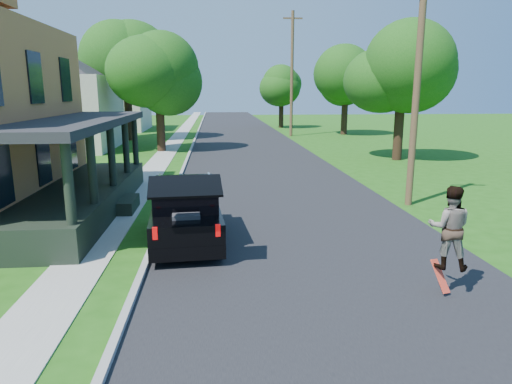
{
  "coord_description": "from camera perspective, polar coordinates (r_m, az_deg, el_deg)",
  "views": [
    {
      "loc": [
        -2.38,
        -9.34,
        3.99
      ],
      "look_at": [
        -1.27,
        3.0,
        1.24
      ],
      "focal_mm": 32.0,
      "sensor_mm": 36.0,
      "label": 1
    }
  ],
  "objects": [
    {
      "name": "ground",
      "position": [
        10.44,
        8.58,
        -10.12
      ],
      "size": [
        140.0,
        140.0,
        0.0
      ],
      "primitive_type": "plane",
      "color": "#1C5010",
      "rests_on": "ground"
    },
    {
      "name": "street",
      "position": [
        29.71,
        -0.5,
        4.79
      ],
      "size": [
        8.0,
        120.0,
        0.02
      ],
      "primitive_type": "cube",
      "color": "black",
      "rests_on": "ground"
    },
    {
      "name": "curb",
      "position": [
        29.66,
        -8.35,
        4.64
      ],
      "size": [
        0.15,
        120.0,
        0.12
      ],
      "primitive_type": "cube",
      "color": "gray",
      "rests_on": "ground"
    },
    {
      "name": "sidewalk",
      "position": [
        29.79,
        -11.34,
        4.56
      ],
      "size": [
        1.3,
        120.0,
        0.03
      ],
      "primitive_type": "cube",
      "color": "gray",
      "rests_on": "ground"
    },
    {
      "name": "front_walk",
      "position": [
        17.38,
        -29.18,
        -2.39
      ],
      "size": [
        6.5,
        1.2,
        0.03
      ],
      "primitive_type": "cube",
      "color": "gray",
      "rests_on": "ground"
    },
    {
      "name": "neighbor_house_mid",
      "position": [
        35.15,
        -24.13,
        11.77
      ],
      "size": [
        12.78,
        12.78,
        8.3
      ],
      "color": "beige",
      "rests_on": "ground"
    },
    {
      "name": "neighbor_house_far",
      "position": [
        50.58,
        -18.26,
        12.12
      ],
      "size": [
        12.78,
        12.78,
        8.3
      ],
      "color": "beige",
      "rests_on": "ground"
    },
    {
      "name": "black_suv",
      "position": [
        12.39,
        -8.77,
        -2.51
      ],
      "size": [
        2.04,
        4.66,
        2.12
      ],
      "rotation": [
        0.0,
        0.0,
        0.07
      ],
      "color": "black",
      "rests_on": "ground"
    },
    {
      "name": "skateboarder",
      "position": [
        9.72,
        23.02,
        -4.1
      ],
      "size": [
        0.99,
        0.89,
        1.67
      ],
      "rotation": [
        0.0,
        0.0,
        2.76
      ],
      "color": "black",
      "rests_on": "ground"
    },
    {
      "name": "skateboard",
      "position": [
        10.01,
        22.02,
        -9.82
      ],
      "size": [
        0.3,
        0.5,
        0.6
      ],
      "rotation": [
        0.0,
        0.0,
        0.41
      ],
      "color": "red",
      "rests_on": "ground"
    },
    {
      "name": "tree_left_mid",
      "position": [
        31.53,
        -12.23,
        14.82
      ],
      "size": [
        7.07,
        6.82,
        8.45
      ],
      "rotation": [
        0.0,
        0.0,
        0.32
      ],
      "color": "black",
      "rests_on": "ground"
    },
    {
      "name": "tree_left_far",
      "position": [
        39.42,
        -16.08,
        15.7
      ],
      "size": [
        7.35,
        7.09,
        10.0
      ],
      "rotation": [
        0.0,
        0.0,
        0.16
      ],
      "color": "black",
      "rests_on": "ground"
    },
    {
      "name": "tree_right_near",
      "position": [
        28.17,
        17.78,
        14.84
      ],
      "size": [
        6.39,
        6.09,
        8.19
      ],
      "rotation": [
        0.0,
        0.0,
        0.28
      ],
      "color": "black",
      "rests_on": "ground"
    },
    {
      "name": "tree_right_mid",
      "position": [
        43.85,
        11.13,
        14.54
      ],
      "size": [
        6.99,
        6.64,
        8.54
      ],
      "rotation": [
        0.0,
        0.0,
        0.43
      ],
      "color": "black",
      "rests_on": "ground"
    },
    {
      "name": "tree_right_far",
      "position": [
        51.37,
        3.17,
        12.95
      ],
      "size": [
        5.11,
        5.28,
        6.72
      ],
      "rotation": [
        0.0,
        0.0,
        -0.27
      ],
      "color": "black",
      "rests_on": "ground"
    },
    {
      "name": "utility_pole_near",
      "position": [
        16.82,
        19.41,
        11.5
      ],
      "size": [
        1.48,
        0.28,
        7.54
      ],
      "rotation": [
        0.0,
        0.0,
        -0.12
      ],
      "color": "#493722",
      "rests_on": "ground"
    },
    {
      "name": "utility_pole_far",
      "position": [
        41.66,
        4.51,
        14.59
      ],
      "size": [
        1.69,
        0.28,
        10.75
      ],
      "rotation": [
        0.0,
        0.0,
        -0.01
      ],
      "color": "#493722",
      "rests_on": "ground"
    }
  ]
}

